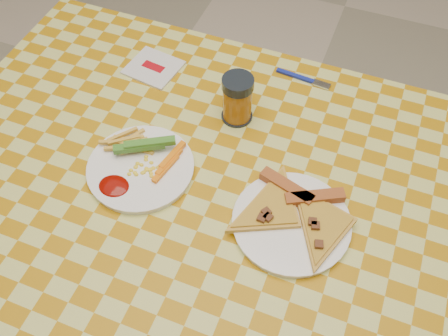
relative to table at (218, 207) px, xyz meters
The scene contains 9 objects.
ground 0.68m from the table, ahead, with size 8.00×8.00×0.00m, color beige.
table is the anchor object (origin of this frame).
plate_left 0.18m from the table, behind, with size 0.22×0.22×0.01m, color white.
plate_right 0.18m from the table, ahead, with size 0.22×0.22×0.01m, color white.
fries_veggies 0.20m from the table, behind, with size 0.19×0.18×0.04m.
pizza_slices 0.19m from the table, ahead, with size 0.32×0.26×0.02m.
drink_glass 0.24m from the table, 98.99° to the left, with size 0.07×0.07×0.11m.
napkin 0.40m from the table, 135.45° to the left, with size 0.13×0.13×0.01m.
fork 0.38m from the table, 78.20° to the left, with size 0.14×0.03×0.01m.
Camera 1 is at (0.22, -0.52, 1.59)m, focal length 40.00 mm.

